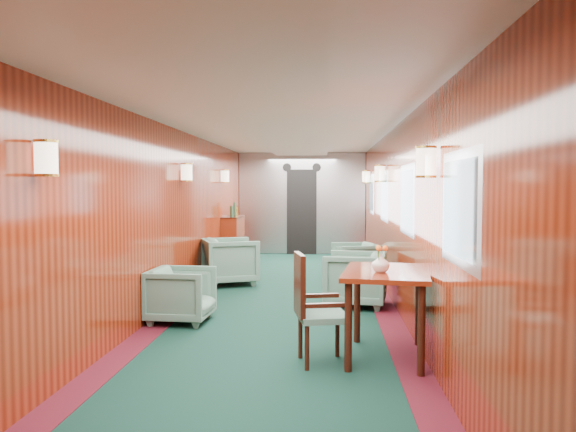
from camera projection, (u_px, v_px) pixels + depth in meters
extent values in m
plane|color=#0D3126|center=(282.00, 307.00, 7.46)|extent=(12.00, 12.00, 0.00)
cube|color=silver|center=(282.00, 129.00, 7.34)|extent=(3.00, 12.00, 0.10)
cube|color=silver|center=(282.00, 128.00, 7.34)|extent=(1.20, 12.00, 0.06)
cube|color=maroon|center=(302.00, 203.00, 13.38)|extent=(3.00, 0.10, 2.40)
cube|color=maroon|center=(93.00, 344.00, 1.42)|extent=(3.00, 0.10, 2.40)
cube|color=maroon|center=(170.00, 216.00, 7.50)|extent=(0.10, 12.00, 2.40)
cube|color=maroon|center=(397.00, 217.00, 7.30)|extent=(0.10, 12.00, 2.40)
cube|color=#460E19|center=(182.00, 305.00, 7.56)|extent=(0.30, 12.00, 0.01)
cube|color=#460E19|center=(384.00, 308.00, 7.37)|extent=(0.30, 12.00, 0.01)
cube|color=#A2A4A9|center=(302.00, 203.00, 13.30)|extent=(2.98, 0.12, 2.38)
cube|color=black|center=(302.00, 212.00, 13.23)|extent=(0.70, 0.06, 2.00)
cylinder|color=black|center=(287.00, 167.00, 13.21)|extent=(0.20, 0.04, 0.20)
cylinder|color=black|center=(317.00, 167.00, 13.16)|extent=(0.20, 0.04, 0.20)
cube|color=#A8AAAF|center=(460.00, 209.00, 3.80)|extent=(0.02, 1.10, 0.80)
cube|color=#425963|center=(458.00, 209.00, 3.80)|extent=(0.01, 0.96, 0.66)
cube|color=#A8AAAF|center=(407.00, 200.00, 6.29)|extent=(0.02, 1.10, 0.80)
cube|color=#425963|center=(406.00, 200.00, 6.29)|extent=(0.01, 0.96, 0.66)
cube|color=#A8AAAF|center=(384.00, 196.00, 8.78)|extent=(0.02, 1.10, 0.80)
cube|color=#425963|center=(384.00, 196.00, 8.78)|extent=(0.01, 0.96, 0.66)
cube|color=#A8AAAF|center=(372.00, 194.00, 11.27)|extent=(0.02, 1.10, 0.80)
cube|color=#425963|center=(371.00, 194.00, 11.27)|extent=(0.01, 0.96, 0.66)
cylinder|color=#FFE9C6|center=(46.00, 158.00, 3.98)|extent=(0.16, 0.16, 0.24)
cylinder|color=gold|center=(46.00, 175.00, 3.99)|extent=(0.17, 0.17, 0.02)
cylinder|color=#FFE9C6|center=(426.00, 162.00, 4.58)|extent=(0.16, 0.16, 0.24)
cylinder|color=gold|center=(426.00, 177.00, 4.59)|extent=(0.17, 0.17, 0.02)
cylinder|color=#FFE9C6|center=(187.00, 172.00, 7.96)|extent=(0.16, 0.16, 0.24)
cylinder|color=gold|center=(187.00, 181.00, 7.97)|extent=(0.17, 0.17, 0.02)
cylinder|color=#FFE9C6|center=(380.00, 173.00, 8.57)|extent=(0.16, 0.16, 0.24)
cylinder|color=gold|center=(380.00, 181.00, 8.57)|extent=(0.17, 0.17, 0.02)
cylinder|color=#FFE9C6|center=(225.00, 176.00, 10.95)|extent=(0.16, 0.16, 0.24)
cylinder|color=gold|center=(225.00, 182.00, 10.96)|extent=(0.17, 0.17, 0.02)
cylinder|color=#FFE9C6|center=(366.00, 177.00, 11.56)|extent=(0.16, 0.16, 0.24)
cylinder|color=gold|center=(366.00, 183.00, 11.56)|extent=(0.17, 0.17, 0.02)
cube|color=maroon|center=(386.00, 273.00, 5.21)|extent=(0.91, 1.19, 0.04)
cylinder|color=#34140B|center=(348.00, 327.00, 4.83)|extent=(0.07, 0.07, 0.78)
cylinder|color=#34140B|center=(421.00, 331.00, 4.71)|extent=(0.07, 0.07, 0.78)
cylinder|color=#34140B|center=(357.00, 305.00, 5.75)|extent=(0.07, 0.07, 0.78)
cylinder|color=#34140B|center=(418.00, 307.00, 5.63)|extent=(0.07, 0.07, 0.78)
cube|color=#214F46|center=(323.00, 316.00, 5.06)|extent=(0.51, 0.51, 0.06)
cube|color=#34140B|center=(300.00, 284.00, 5.01)|extent=(0.13, 0.39, 0.56)
cube|color=#214F46|center=(302.00, 291.00, 5.02)|extent=(0.08, 0.29, 0.33)
cube|color=#34140B|center=(328.00, 305.00, 4.84)|extent=(0.39, 0.13, 0.04)
cube|color=#34140B|center=(318.00, 296.00, 5.26)|extent=(0.39, 0.13, 0.04)
cylinder|color=#34140B|center=(307.00, 348.00, 4.87)|extent=(0.04, 0.04, 0.40)
cylinder|color=#34140B|center=(347.00, 346.00, 4.92)|extent=(0.04, 0.04, 0.40)
cylinder|color=#34140B|center=(300.00, 337.00, 5.22)|extent=(0.04, 0.04, 0.40)
cylinder|color=#34140B|center=(337.00, 335.00, 5.27)|extent=(0.04, 0.04, 0.40)
cube|color=maroon|center=(233.00, 240.00, 11.58)|extent=(0.33, 1.09, 0.98)
cube|color=#34140B|center=(233.00, 217.00, 11.55)|extent=(0.35, 1.11, 0.02)
cylinder|color=#21432A|center=(232.00, 211.00, 11.28)|extent=(0.07, 0.07, 0.22)
cylinder|color=#21432A|center=(235.00, 209.00, 11.65)|extent=(0.06, 0.06, 0.28)
cylinder|color=gold|center=(236.00, 211.00, 11.87)|extent=(0.08, 0.08, 0.18)
imported|color=silver|center=(381.00, 263.00, 5.09)|extent=(0.18, 0.18, 0.17)
imported|color=#214F46|center=(181.00, 295.00, 6.61)|extent=(0.75, 0.73, 0.65)
imported|color=#214F46|center=(230.00, 261.00, 9.16)|extent=(1.08, 1.07, 0.76)
imported|color=#214F46|center=(355.00, 279.00, 7.51)|extent=(0.91, 0.89, 0.73)
imported|color=#214F46|center=(355.00, 261.00, 9.64)|extent=(0.85, 0.83, 0.64)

